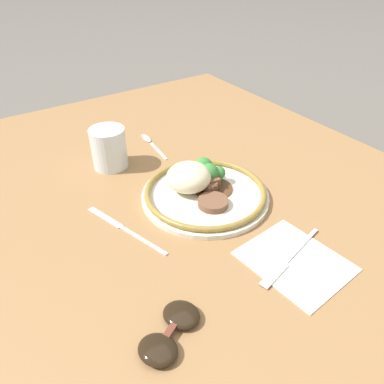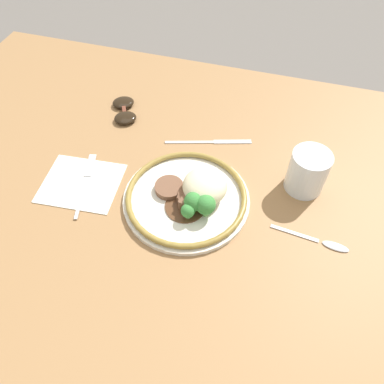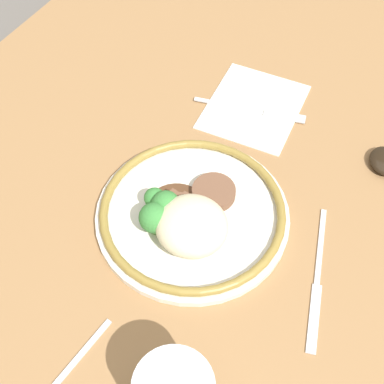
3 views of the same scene
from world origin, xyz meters
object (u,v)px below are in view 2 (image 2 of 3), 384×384
at_px(juice_glass, 307,174).
at_px(knife, 211,142).
at_px(spoon, 325,243).
at_px(plate, 191,196).
at_px(fork, 87,178).
at_px(sunglasses, 124,110).

height_order(juice_glass, knife, juice_glass).
bearing_deg(spoon, juice_glass, 118.96).
bearing_deg(plate, fork, -178.59).
distance_m(spoon, sunglasses, 0.58).
bearing_deg(juice_glass, spoon, -66.93).
xyz_separation_m(juice_glass, sunglasses, (-0.46, 0.12, -0.03)).
distance_m(juice_glass, spoon, 0.15).
bearing_deg(knife, fork, -157.64).
bearing_deg(knife, spoon, -53.56).
distance_m(plate, spoon, 0.28).
relative_size(knife, sunglasses, 1.64).
relative_size(plate, spoon, 1.72).
xyz_separation_m(plate, juice_glass, (0.22, 0.11, 0.02)).
height_order(juice_glass, spoon, juice_glass).
height_order(plate, fork, plate).
height_order(spoon, sunglasses, sunglasses).
distance_m(knife, spoon, 0.35).
bearing_deg(sunglasses, plate, -70.45).
height_order(knife, sunglasses, sunglasses).
xyz_separation_m(spoon, sunglasses, (-0.52, 0.25, 0.01)).
distance_m(juice_glass, knife, 0.24).
relative_size(plate, fork, 1.49).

